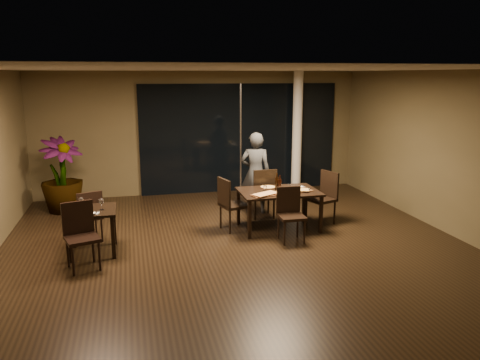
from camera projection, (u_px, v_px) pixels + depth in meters
The scene contains 32 objects.
ground at pixel (237, 247), 8.09m from camera, with size 8.00×8.00×0.00m, color black.
wall_back at pixel (200, 133), 11.60m from camera, with size 8.00×0.10×3.00m, color brown.
wall_front at pixel (347, 247), 3.91m from camera, with size 8.00×0.10×3.00m, color brown.
wall_right at pixel (449, 152), 8.68m from camera, with size 0.10×8.00×3.00m, color brown.
ceiling at pixel (237, 68), 7.42m from camera, with size 8.00×8.00×0.04m, color silver.
window_panel at pixel (240, 138), 11.77m from camera, with size 5.00×0.06×2.70m, color black.
column at pixel (297, 132), 11.76m from camera, with size 0.24×0.24×3.00m, color white.
main_table at pixel (279, 195), 8.92m from camera, with size 1.50×1.00×0.75m.
side_table at pixel (91, 217), 7.69m from camera, with size 0.80×0.80×0.75m.
chair_main_far at pixel (263, 191), 9.59m from camera, with size 0.49×0.49×1.05m.
chair_main_near at pixel (290, 211), 8.33m from camera, with size 0.45×0.45×0.96m.
chair_main_left at pixel (230, 201), 8.83m from camera, with size 0.58×0.58×1.02m.
chair_main_right at pixel (324, 194), 9.31m from camera, with size 0.62×0.62×1.04m.
chair_side_far at pixel (89, 214), 8.21m from camera, with size 0.55×0.55×0.94m.
chair_side_near at pixel (80, 232), 7.13m from camera, with size 0.59×0.59×1.02m.
diner at pixel (255, 173), 9.94m from camera, with size 0.59×0.39×1.74m, color #2E3133.
potted_plant at pixel (62, 175), 10.03m from camera, with size 0.88×0.88×1.61m, color #194D1A.
pizza_board_left at pixel (266, 195), 8.56m from camera, with size 0.53×0.27×0.01m, color #412414.
pizza_board_right at pixel (296, 191), 8.86m from camera, with size 0.61×0.31×0.01m, color #4E3019.
oblong_pizza_left at pixel (266, 194), 8.56m from camera, with size 0.47×0.22×0.02m, color maroon, non-canonical shape.
oblong_pizza_right at pixel (296, 190), 8.86m from camera, with size 0.46×0.21×0.02m, color maroon, non-canonical shape.
round_pizza at pixel (268, 187), 9.15m from camera, with size 0.27×0.27×0.01m, color red.
bottle_a at pixel (277, 183), 8.92m from camera, with size 0.06×0.06×0.30m, color black, non-canonical shape.
bottle_b at pixel (280, 183), 8.88m from camera, with size 0.07×0.07×0.30m, color black, non-canonical shape.
bottle_c at pixel (277, 181), 8.96m from camera, with size 0.07×0.07×0.32m, color black, non-canonical shape.
tumbler_left at pixel (265, 188), 8.94m from camera, with size 0.07×0.07×0.09m, color white.
tumbler_right at pixel (289, 186), 9.10m from camera, with size 0.07×0.07×0.08m, color white.
napkin_near at pixel (305, 190), 8.96m from camera, with size 0.18×0.10×0.01m, color white.
napkin_far at pixel (300, 187), 9.18m from camera, with size 0.18×0.10×0.01m, color white.
wine_glass_a at pixel (81, 203), 7.71m from camera, with size 0.08×0.08×0.18m, color white, non-canonical shape.
wine_glass_b at pixel (102, 204), 7.63m from camera, with size 0.08×0.08×0.18m, color white, non-canonical shape.
side_napkin at pixel (93, 213), 7.44m from camera, with size 0.18×0.11×0.01m, color white.
Camera 1 is at (-1.73, -7.43, 2.92)m, focal length 35.00 mm.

